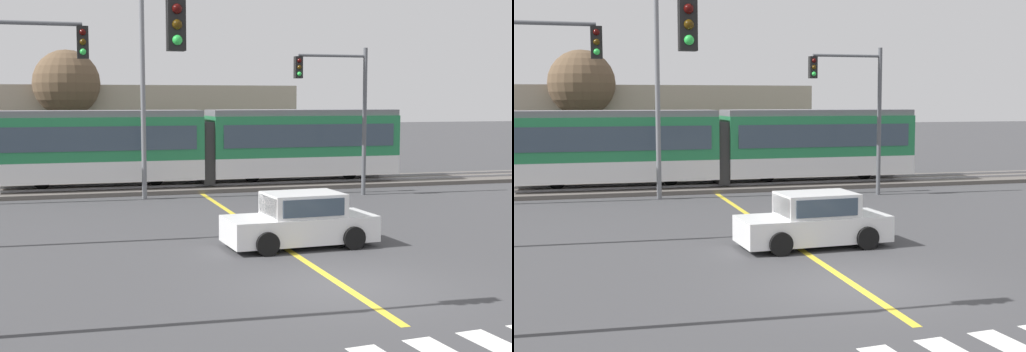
# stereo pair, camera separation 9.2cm
# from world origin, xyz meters

# --- Properties ---
(ground_plane) EXTENTS (200.00, 200.00, 0.00)m
(ground_plane) POSITION_xyz_m (0.00, 0.00, 0.00)
(ground_plane) COLOR #3D3D3F
(track_bed) EXTENTS (120.00, 4.00, 0.18)m
(track_bed) POSITION_xyz_m (0.00, 17.87, 0.09)
(track_bed) COLOR #56514C
(track_bed) RESTS_ON ground
(rail_near) EXTENTS (120.00, 0.08, 0.10)m
(rail_near) POSITION_xyz_m (0.00, 17.15, 0.23)
(rail_near) COLOR #939399
(rail_near) RESTS_ON track_bed
(rail_far) EXTENTS (120.00, 0.08, 0.10)m
(rail_far) POSITION_xyz_m (0.00, 18.59, 0.23)
(rail_far) COLOR #939399
(rail_far) RESTS_ON track_bed
(light_rail_tram) EXTENTS (18.50, 2.64, 3.43)m
(light_rail_tram) POSITION_xyz_m (0.51, 17.86, 2.05)
(light_rail_tram) COLOR silver
(light_rail_tram) RESTS_ON track_bed
(lane_centre_line) EXTENTS (0.20, 18.85, 0.01)m
(lane_centre_line) POSITION_xyz_m (0.00, 6.44, 0.00)
(lane_centre_line) COLOR gold
(lane_centre_line) RESTS_ON ground
(sedan_crossing) EXTENTS (4.29, 2.10, 1.52)m
(sedan_crossing) POSITION_xyz_m (0.47, 4.26, 0.70)
(sedan_crossing) COLOR silver
(sedan_crossing) RESTS_ON ground
(traffic_light_far_right) EXTENTS (3.25, 0.38, 6.27)m
(traffic_light_far_right) POSITION_xyz_m (5.62, 13.79, 4.13)
(traffic_light_far_right) COLOR #515459
(traffic_light_far_right) RESTS_ON ground
(traffic_light_near_left) EXTENTS (3.75, 0.38, 6.47)m
(traffic_light_near_left) POSITION_xyz_m (-6.21, -1.57, 4.21)
(traffic_light_near_left) COLOR #515459
(traffic_light_near_left) RESTS_ON ground
(street_lamp_centre) EXTENTS (1.85, 0.28, 9.66)m
(street_lamp_centre) POSITION_xyz_m (-2.46, 14.97, 5.37)
(street_lamp_centre) COLOR slate
(street_lamp_centre) RESTS_ON ground
(bare_tree_west) EXTENTS (3.36, 3.36, 6.59)m
(bare_tree_west) POSITION_xyz_m (-5.49, 23.07, 4.87)
(bare_tree_west) COLOR brown
(bare_tree_west) RESTS_ON ground
(building_backdrop_far) EXTENTS (19.48, 6.00, 4.84)m
(building_backdrop_far) POSITION_xyz_m (-2.88, 26.38, 2.42)
(building_backdrop_far) COLOR tan
(building_backdrop_far) RESTS_ON ground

